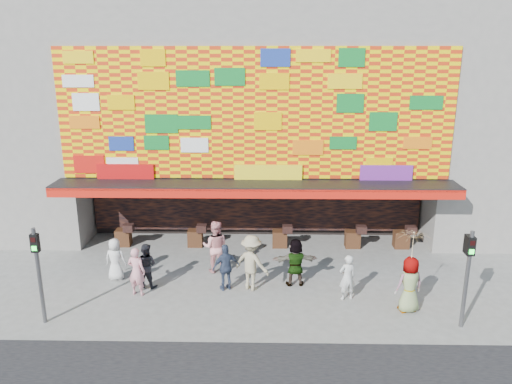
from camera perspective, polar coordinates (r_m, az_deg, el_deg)
ground at (r=16.68m, az=-0.38°, el=-12.22°), size 90.00×90.00×0.00m
shop_building at (r=23.02m, az=0.13°, el=9.40°), size 15.20×9.40×10.00m
signal_left at (r=15.93m, az=-23.66°, el=-7.66°), size 0.22×0.20×3.00m
signal_right at (r=15.62m, az=23.07°, el=-8.06°), size 0.22×0.20×3.00m
ped_a at (r=18.41m, az=-15.77°, el=-7.41°), size 0.78×0.55×1.53m
ped_b at (r=17.10m, az=-13.50°, el=-8.82°), size 0.69×0.54×1.67m
ped_c at (r=17.62m, az=-12.46°, el=-8.18°), size 0.90×0.79×1.57m
ped_d at (r=16.96m, az=-0.52°, el=-8.08°), size 1.44×1.24×1.93m
ped_e at (r=17.02m, az=-3.45°, el=-8.58°), size 1.03×0.76×1.63m
ped_f at (r=17.35m, az=4.53°, el=-8.00°), size 1.60×0.63×1.69m
ped_g at (r=16.34m, az=17.13°, el=-10.08°), size 1.00×0.79×1.80m
ped_h at (r=16.65m, az=10.39°, el=-9.58°), size 0.65×0.52×1.55m
ped_i at (r=18.31m, az=-4.68°, el=-6.23°), size 0.98×0.78×1.95m
parasol at (r=15.84m, az=17.51°, el=-5.91°), size 1.07×1.09×1.91m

